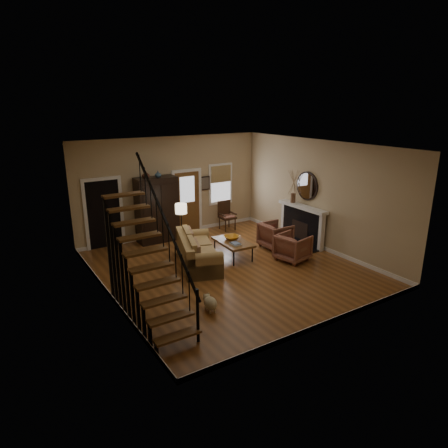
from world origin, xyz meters
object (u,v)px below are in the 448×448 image
armchair_left (293,247)px  armoire (157,210)px  sofa (198,251)px  armchair_right (276,235)px  coffee_table (233,249)px  floor_lamp (182,228)px  side_chair (227,216)px

armchair_left → armoire: bearing=23.2°
sofa → armchair_right: bearing=17.9°
coffee_table → armchair_left: 1.72m
floor_lamp → armchair_right: bearing=-24.0°
armchair_right → side_chair: (-0.29, 2.32, 0.12)m
armoire → sofa: (0.13, -2.47, -0.64)m
coffee_table → floor_lamp: floor_lamp is taller
armoire → floor_lamp: bearing=-81.6°
armchair_left → side_chair: size_ratio=0.83×
armoire → coffee_table: size_ratio=1.61×
coffee_table → armoire: bearing=116.6°
side_chair → sofa: bearing=-136.8°
coffee_table → side_chair: (1.29, 2.31, 0.26)m
armoire → armchair_left: size_ratio=2.48×
armchair_left → armchair_right: size_ratio=0.98×
sofa → armchair_left: (2.45, -1.13, -0.03)m
sofa → side_chair: bearing=62.1°
coffee_table → side_chair: 2.66m
sofa → coffee_table: bearing=16.7°
sofa → coffee_table: size_ratio=1.69×
sofa → armchair_right: size_ratio=2.56×
floor_lamp → side_chair: (2.35, 1.14, -0.24)m
armchair_left → armchair_right: armchair_right is taller
armoire → coffee_table: (1.26, -2.51, -0.80)m
floor_lamp → side_chair: floor_lamp is taller
armoire → side_chair: bearing=-4.5°
sofa → armchair_left: 2.70m
coffee_table → side_chair: bearing=60.8°
coffee_table → floor_lamp: (-1.06, 1.17, 0.50)m
sofa → side_chair: (2.42, 2.27, 0.10)m
armchair_left → armchair_right: 1.12m
side_chair → armchair_left: bearing=-89.5°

